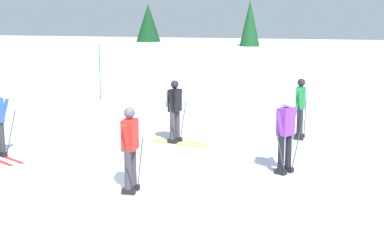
{
  "coord_description": "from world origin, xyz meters",
  "views": [
    {
      "loc": [
        3.82,
        -9.64,
        3.46
      ],
      "look_at": [
        -0.04,
        3.75,
        0.9
      ],
      "focal_mm": 51.57,
      "sensor_mm": 36.0,
      "label": 1
    }
  ],
  "objects_px": {
    "skier_green": "(301,107)",
    "conifer_far_right": "(250,40)",
    "trail_marker_pole": "(100,72)",
    "skier_purple": "(286,133)",
    "skier_black": "(174,108)",
    "conifer_far_left": "(148,36)",
    "skier_red": "(131,147)"
  },
  "relations": [
    {
      "from": "skier_red",
      "to": "trail_marker_pole",
      "type": "distance_m",
      "value": 12.23
    },
    {
      "from": "skier_purple",
      "to": "conifer_far_right",
      "type": "height_order",
      "value": "conifer_far_right"
    },
    {
      "from": "skier_purple",
      "to": "skier_black",
      "type": "bearing_deg",
      "value": 146.21
    },
    {
      "from": "skier_red",
      "to": "conifer_far_left",
      "type": "bearing_deg",
      "value": 109.45
    },
    {
      "from": "skier_purple",
      "to": "trail_marker_pole",
      "type": "height_order",
      "value": "trail_marker_pole"
    },
    {
      "from": "trail_marker_pole",
      "to": "skier_purple",
      "type": "bearing_deg",
      "value": -45.39
    },
    {
      "from": "conifer_far_right",
      "to": "skier_black",
      "type": "bearing_deg",
      "value": -90.32
    },
    {
      "from": "skier_black",
      "to": "conifer_far_right",
      "type": "height_order",
      "value": "conifer_far_right"
    },
    {
      "from": "conifer_far_right",
      "to": "skier_red",
      "type": "bearing_deg",
      "value": -88.31
    },
    {
      "from": "skier_black",
      "to": "trail_marker_pole",
      "type": "bearing_deg",
      "value": 129.19
    },
    {
      "from": "trail_marker_pole",
      "to": "conifer_far_left",
      "type": "height_order",
      "value": "conifer_far_left"
    },
    {
      "from": "skier_purple",
      "to": "trail_marker_pole",
      "type": "xyz_separation_m",
      "value": [
        -8.51,
        8.62,
        0.22
      ]
    },
    {
      "from": "conifer_far_left",
      "to": "trail_marker_pole",
      "type": "bearing_deg",
      "value": -85.6
    },
    {
      "from": "skier_red",
      "to": "trail_marker_pole",
      "type": "bearing_deg",
      "value": 118.17
    },
    {
      "from": "skier_purple",
      "to": "trail_marker_pole",
      "type": "bearing_deg",
      "value": 134.61
    },
    {
      "from": "skier_purple",
      "to": "conifer_far_right",
      "type": "xyz_separation_m",
      "value": [
        -3.19,
        13.14,
        1.39
      ]
    },
    {
      "from": "skier_purple",
      "to": "skier_green",
      "type": "height_order",
      "value": "same"
    },
    {
      "from": "skier_red",
      "to": "skier_green",
      "type": "height_order",
      "value": "same"
    },
    {
      "from": "skier_green",
      "to": "trail_marker_pole",
      "type": "distance_m",
      "value": 9.92
    },
    {
      "from": "skier_red",
      "to": "trail_marker_pole",
      "type": "height_order",
      "value": "trail_marker_pole"
    },
    {
      "from": "trail_marker_pole",
      "to": "conifer_far_left",
      "type": "xyz_separation_m",
      "value": [
        -0.55,
        7.12,
        1.17
      ]
    },
    {
      "from": "skier_red",
      "to": "skier_green",
      "type": "distance_m",
      "value": 6.31
    },
    {
      "from": "conifer_far_left",
      "to": "conifer_far_right",
      "type": "height_order",
      "value": "conifer_far_right"
    },
    {
      "from": "skier_black",
      "to": "skier_red",
      "type": "bearing_deg",
      "value": -83.25
    },
    {
      "from": "trail_marker_pole",
      "to": "conifer_far_left",
      "type": "relative_size",
      "value": 0.57
    },
    {
      "from": "skier_black",
      "to": "skier_green",
      "type": "relative_size",
      "value": 1.0
    },
    {
      "from": "conifer_far_right",
      "to": "conifer_far_left",
      "type": "bearing_deg",
      "value": 156.12
    },
    {
      "from": "skier_green",
      "to": "conifer_far_right",
      "type": "bearing_deg",
      "value": 108.39
    },
    {
      "from": "skier_black",
      "to": "trail_marker_pole",
      "type": "xyz_separation_m",
      "value": [
        -5.26,
        6.45,
        0.18
      ]
    },
    {
      "from": "skier_black",
      "to": "conifer_far_left",
      "type": "xyz_separation_m",
      "value": [
        -5.81,
        13.57,
        1.35
      ]
    },
    {
      "from": "skier_red",
      "to": "trail_marker_pole",
      "type": "relative_size",
      "value": 0.75
    },
    {
      "from": "skier_black",
      "to": "conifer_far_right",
      "type": "relative_size",
      "value": 0.42
    }
  ]
}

